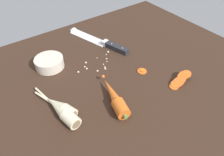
% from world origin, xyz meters
% --- Properties ---
extents(ground_plane, '(1.20, 0.90, 0.04)m').
position_xyz_m(ground_plane, '(0.00, 0.00, -0.02)').
color(ground_plane, '#332116').
extents(chefs_knife, '(0.13, 0.34, 0.04)m').
position_xyz_m(chefs_knife, '(0.10, 0.25, 0.01)').
color(chefs_knife, silver).
rests_on(chefs_knife, ground_plane).
extents(whole_carrot, '(0.08, 0.21, 0.04)m').
position_xyz_m(whole_carrot, '(-0.05, -0.11, 0.02)').
color(whole_carrot, '#D6601E').
rests_on(whole_carrot, ground_plane).
extents(parsnip_front, '(0.08, 0.18, 0.04)m').
position_xyz_m(parsnip_front, '(-0.21, -0.04, 0.02)').
color(parsnip_front, beige).
rests_on(parsnip_front, ground_plane).
extents(parsnip_mid_left, '(0.06, 0.23, 0.04)m').
position_xyz_m(parsnip_mid_left, '(-0.22, -0.05, 0.02)').
color(parsnip_mid_left, beige).
rests_on(parsnip_mid_left, ground_plane).
extents(carrot_slice_stack, '(0.10, 0.04, 0.03)m').
position_xyz_m(carrot_slice_stack, '(0.19, -0.17, 0.01)').
color(carrot_slice_stack, '#D6601E').
rests_on(carrot_slice_stack, ground_plane).
extents(carrot_slice_stray_near, '(0.04, 0.04, 0.01)m').
position_xyz_m(carrot_slice_stray_near, '(0.12, -0.04, 0.00)').
color(carrot_slice_stray_near, '#D6601E').
rests_on(carrot_slice_stray_near, ground_plane).
extents(prep_bowl, '(0.11, 0.11, 0.04)m').
position_xyz_m(prep_bowl, '(-0.15, 0.19, 0.02)').
color(prep_bowl, beige).
rests_on(prep_bowl, ground_plane).
extents(mince_crumbs, '(0.18, 0.09, 0.01)m').
position_xyz_m(mince_crumbs, '(0.01, 0.10, 0.00)').
color(mince_crumbs, beige).
rests_on(mince_crumbs, ground_plane).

